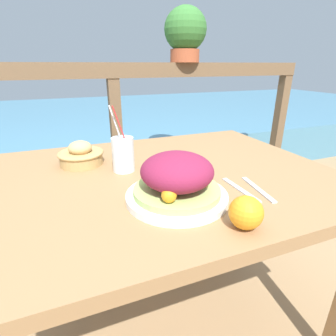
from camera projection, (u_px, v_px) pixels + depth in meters
name	position (u px, v px, depth m)	size (l,w,h in m)	color
ground_plane	(164.00, 319.00, 1.23)	(12.00, 12.00, 0.00)	#A37F56
patio_table	(162.00, 194.00, 0.98)	(1.24, 0.94, 0.74)	#997047
railing_fence	(115.00, 111.00, 1.67)	(2.80, 0.08, 1.12)	brown
sea_backdrop	(87.00, 126.00, 4.06)	(12.00, 4.00, 0.43)	teal
salad_plate	(177.00, 180.00, 0.74)	(0.30, 0.30, 0.14)	white
drink_glass	(123.00, 154.00, 0.95)	(0.08, 0.08, 0.24)	silver
bread_basket	(81.00, 155.00, 1.02)	(0.17, 0.17, 0.09)	tan
potted_plant	(185.00, 33.00, 1.66)	(0.27, 0.27, 0.33)	#A34C2D
fork	(240.00, 190.00, 0.82)	(0.02, 0.18, 0.00)	silver
knife	(258.00, 189.00, 0.82)	(0.04, 0.18, 0.00)	silver
orange_near_basket	(246.00, 213.00, 0.62)	(0.08, 0.08, 0.08)	orange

